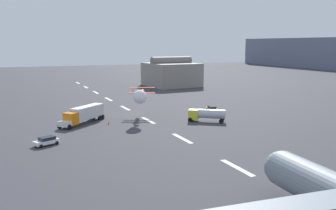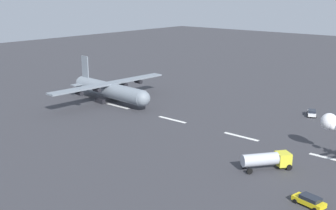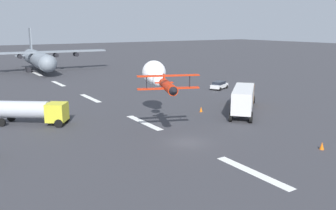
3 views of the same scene
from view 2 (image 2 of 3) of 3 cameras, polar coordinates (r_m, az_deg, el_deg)
The scene contains 8 objects.
runway_stripe_5 at distance 81.48m, azimuth 21.06°, elevation -6.75°, with size 8.00×0.90×0.01m, color white.
runway_stripe_6 at distance 88.63m, azimuth 9.78°, elevation -4.19°, with size 8.00×0.90×0.01m, color white.
runway_stripe_7 at distance 98.77m, azimuth 0.56°, elevation -1.96°, with size 8.00×0.90×0.01m, color white.
runway_stripe_8 at distance 111.08m, azimuth -6.76°, elevation -0.15°, with size 8.00×0.90×0.01m, color white.
cargo_transport_plane at distance 113.75m, azimuth -7.45°, elevation 1.97°, with size 28.03×36.22×11.33m.
fuel_tanker_truck at distance 73.09m, azimuth 13.13°, elevation -7.15°, with size 7.00×8.13×2.90m.
followme_car_yellow at distance 107.09m, azimuth 18.73°, elevation -0.98°, with size 3.44×4.70×1.52m.
airport_staff_sedan at distance 63.29m, azimuth 18.43°, elevation -12.06°, with size 4.81×2.74×1.52m.
Camera 2 is at (-14.43, 72.48, 28.73)m, focal length 45.42 mm.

